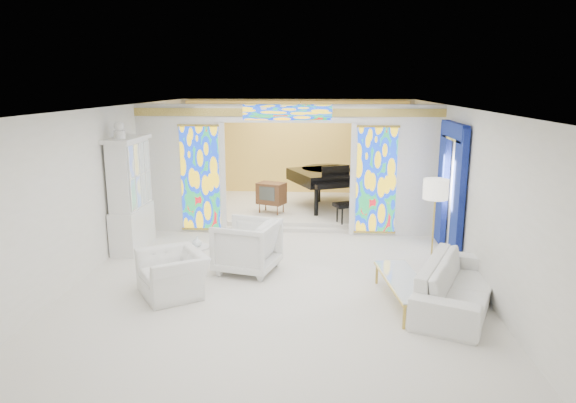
# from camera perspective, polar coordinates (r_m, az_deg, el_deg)

# --- Properties ---
(floor) EXTENTS (12.00, 12.00, 0.00)m
(floor) POSITION_cam_1_polar(r_m,az_deg,el_deg) (10.31, -0.79, -6.55)
(floor) COLOR silver
(floor) RESTS_ON ground
(ceiling) EXTENTS (7.00, 12.00, 0.02)m
(ceiling) POSITION_cam_1_polar(r_m,az_deg,el_deg) (9.74, -0.84, 10.34)
(ceiling) COLOR white
(ceiling) RESTS_ON wall_back
(wall_back) EXTENTS (7.00, 0.02, 3.00)m
(wall_back) POSITION_cam_1_polar(r_m,az_deg,el_deg) (15.83, 0.93, 5.88)
(wall_back) COLOR white
(wall_back) RESTS_ON floor
(wall_front) EXTENTS (7.00, 0.02, 3.00)m
(wall_front) POSITION_cam_1_polar(r_m,az_deg,el_deg) (4.24, -7.51, -14.35)
(wall_front) COLOR white
(wall_front) RESTS_ON floor
(wall_left) EXTENTS (0.02, 12.00, 3.00)m
(wall_left) POSITION_cam_1_polar(r_m,az_deg,el_deg) (10.77, -19.72, 1.79)
(wall_left) COLOR white
(wall_left) RESTS_ON floor
(wall_right) EXTENTS (0.02, 12.00, 3.00)m
(wall_right) POSITION_cam_1_polar(r_m,az_deg,el_deg) (10.25, 19.09, 1.31)
(wall_right) COLOR white
(wall_right) RESTS_ON floor
(partition_wall) EXTENTS (7.00, 0.22, 3.00)m
(partition_wall) POSITION_cam_1_polar(r_m,az_deg,el_deg) (11.85, -0.04, 4.25)
(partition_wall) COLOR white
(partition_wall) RESTS_ON floor
(stained_glass_left) EXTENTS (0.90, 0.04, 2.40)m
(stained_glass_left) POSITION_cam_1_polar(r_m,az_deg,el_deg) (12.11, -9.72, 2.56)
(stained_glass_left) COLOR gold
(stained_glass_left) RESTS_ON partition_wall
(stained_glass_right) EXTENTS (0.90, 0.04, 2.40)m
(stained_glass_right) POSITION_cam_1_polar(r_m,az_deg,el_deg) (11.84, 9.78, 2.33)
(stained_glass_right) COLOR gold
(stained_glass_right) RESTS_ON partition_wall
(stained_glass_transom) EXTENTS (2.00, 0.04, 0.34)m
(stained_glass_transom) POSITION_cam_1_polar(r_m,az_deg,el_deg) (11.63, -0.08, 9.87)
(stained_glass_transom) COLOR gold
(stained_glass_transom) RESTS_ON partition_wall
(alcove_platform) EXTENTS (6.80, 3.80, 0.18)m
(alcove_platform) POSITION_cam_1_polar(r_m,az_deg,el_deg) (14.22, 0.52, -0.71)
(alcove_platform) COLOR silver
(alcove_platform) RESTS_ON floor
(gold_curtain_back) EXTENTS (6.70, 0.10, 2.90)m
(gold_curtain_back) POSITION_cam_1_polar(r_m,az_deg,el_deg) (15.71, 0.91, 5.83)
(gold_curtain_back) COLOR #ECB852
(gold_curtain_back) RESTS_ON wall_back
(chandelier) EXTENTS (0.48, 0.48, 0.30)m
(chandelier) POSITION_cam_1_polar(r_m,az_deg,el_deg) (13.73, 1.36, 9.20)
(chandelier) COLOR gold
(chandelier) RESTS_ON ceiling
(blue_drapes) EXTENTS (0.14, 1.85, 2.65)m
(blue_drapes) POSITION_cam_1_polar(r_m,az_deg,el_deg) (10.88, 17.66, 2.46)
(blue_drapes) COLOR navy
(blue_drapes) RESTS_ON wall_right
(china_cabinet) EXTENTS (0.56, 1.46, 2.72)m
(china_cabinet) POSITION_cam_1_polar(r_m,az_deg,el_deg) (11.27, -17.09, 0.73)
(china_cabinet) COLOR white
(china_cabinet) RESTS_ON floor
(armchair_left) EXTENTS (1.42, 1.46, 0.72)m
(armchair_left) POSITION_cam_1_polar(r_m,az_deg,el_deg) (8.82, -12.69, -7.83)
(armchair_left) COLOR white
(armchair_left) RESTS_ON floor
(armchair_right) EXTENTS (1.31, 1.28, 0.98)m
(armchair_right) POSITION_cam_1_polar(r_m,az_deg,el_deg) (9.63, -4.60, -4.96)
(armchair_right) COLOR white
(armchair_right) RESTS_ON floor
(sofa) EXTENTS (1.88, 2.68, 0.73)m
(sofa) POSITION_cam_1_polar(r_m,az_deg,el_deg) (8.59, 18.34, -8.73)
(sofa) COLOR silver
(sofa) RESTS_ON floor
(side_table) EXTENTS (0.49, 0.49, 0.58)m
(side_table) POSITION_cam_1_polar(r_m,az_deg,el_deg) (9.50, -10.01, -6.07)
(side_table) COLOR white
(side_table) RESTS_ON floor
(vase) EXTENTS (0.22, 0.22, 0.18)m
(vase) POSITION_cam_1_polar(r_m,az_deg,el_deg) (9.41, -10.08, -4.38)
(vase) COLOR silver
(vase) RESTS_ON side_table
(coffee_table) EXTENTS (0.79, 1.90, 0.41)m
(coffee_table) POSITION_cam_1_polar(r_m,az_deg,el_deg) (8.45, 12.78, -8.66)
(coffee_table) COLOR white
(coffee_table) RESTS_ON floor
(floor_lamp) EXTENTS (0.58, 0.58, 1.81)m
(floor_lamp) POSITION_cam_1_polar(r_m,az_deg,el_deg) (9.42, 16.07, 0.80)
(floor_lamp) COLOR gold
(floor_lamp) RESTS_ON floor
(grand_piano) EXTENTS (2.31, 3.43, 1.22)m
(grand_piano) POSITION_cam_1_polar(r_m,az_deg,el_deg) (13.96, 4.54, 2.83)
(grand_piano) COLOR black
(grand_piano) RESTS_ON alcove_platform
(tv_console) EXTENTS (0.80, 0.69, 0.79)m
(tv_console) POSITION_cam_1_polar(r_m,az_deg,el_deg) (13.22, -1.88, 0.91)
(tv_console) COLOR brown
(tv_console) RESTS_ON alcove_platform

